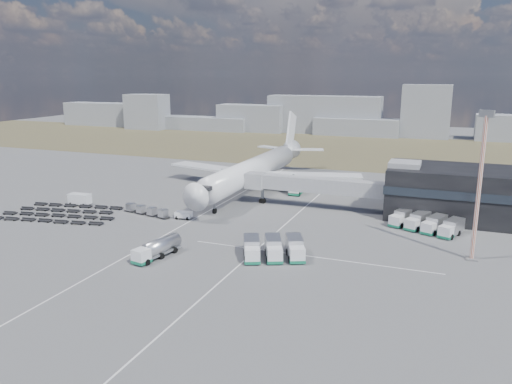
% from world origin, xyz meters
% --- Properties ---
extents(ground, '(420.00, 420.00, 0.00)m').
position_xyz_m(ground, '(0.00, 0.00, 0.00)').
color(ground, '#565659').
rests_on(ground, ground).
extents(grass_strip, '(420.00, 90.00, 0.01)m').
position_xyz_m(grass_strip, '(0.00, 110.00, 0.01)').
color(grass_strip, brown).
rests_on(grass_strip, ground).
extents(lane_markings, '(47.12, 110.00, 0.01)m').
position_xyz_m(lane_markings, '(9.77, 3.00, 0.01)').
color(lane_markings, silver).
rests_on(lane_markings, ground).
extents(terminal, '(30.40, 16.40, 11.00)m').
position_xyz_m(terminal, '(47.77, 23.96, 5.25)').
color(terminal, black).
rests_on(terminal, ground).
extents(jet_bridge, '(30.30, 3.80, 7.05)m').
position_xyz_m(jet_bridge, '(15.90, 20.42, 5.05)').
color(jet_bridge, '#939399').
rests_on(jet_bridge, ground).
extents(airliner, '(51.59, 64.53, 17.62)m').
position_xyz_m(airliner, '(0.00, 32.38, 5.29)').
color(airliner, white).
rests_on(airliner, ground).
extents(skyline, '(305.51, 26.56, 23.48)m').
position_xyz_m(skyline, '(4.03, 153.70, 7.59)').
color(skyline, gray).
rests_on(skyline, ground).
extents(fuel_tanker, '(3.99, 9.31, 2.92)m').
position_xyz_m(fuel_tanker, '(2.78, -17.17, 1.46)').
color(fuel_tanker, white).
rests_on(fuel_tanker, ground).
extents(pushback_tug, '(3.45, 2.24, 1.46)m').
position_xyz_m(pushback_tug, '(-4.00, 3.18, 0.73)').
color(pushback_tug, white).
rests_on(pushback_tug, ground).
extents(utility_van, '(4.91, 2.42, 2.52)m').
position_xyz_m(utility_van, '(-30.48, 4.35, 1.26)').
color(utility_van, white).
rests_on(utility_van, ground).
extents(catering_truck, '(2.78, 6.54, 2.98)m').
position_xyz_m(catering_truck, '(10.82, 31.98, 1.52)').
color(catering_truck, white).
rests_on(catering_truck, ground).
extents(service_trucks_near, '(11.24, 10.09, 2.80)m').
position_xyz_m(service_trucks_near, '(19.74, -10.55, 1.52)').
color(service_trucks_near, white).
rests_on(service_trucks_near, ground).
extents(service_trucks_far, '(13.37, 10.53, 2.62)m').
position_xyz_m(service_trucks_far, '(41.12, 12.95, 1.42)').
color(service_trucks_far, white).
rests_on(service_trucks_far, ground).
extents(uld_row, '(11.59, 3.74, 1.59)m').
position_xyz_m(uld_row, '(-12.37, 2.85, 0.95)').
color(uld_row, black).
rests_on(uld_row, ground).
extents(baggage_dollies, '(25.50, 16.66, 0.64)m').
position_xyz_m(baggage_dollies, '(-29.10, -3.23, 0.32)').
color(baggage_dollies, black).
rests_on(baggage_dollies, ground).
extents(floodlight_mast, '(2.16, 1.77, 22.94)m').
position_xyz_m(floodlight_mast, '(48.65, -0.20, 11.50)').
color(floodlight_mast, '#B8401D').
rests_on(floodlight_mast, ground).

